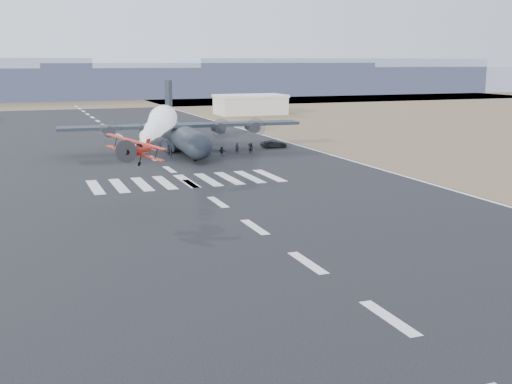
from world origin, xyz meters
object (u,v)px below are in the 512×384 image
hangar_right (250,104)px  transport_aircraft (180,133)px  crew_e (133,151)px  crew_b (251,148)px  crew_d (169,150)px  crew_a (171,153)px  crew_g (237,148)px  aerobatic_biplane (137,149)px  crew_c (249,148)px  crew_h (191,151)px  crew_f (222,151)px  support_vehicle (274,144)px

hangar_right → transport_aircraft: bearing=-119.1°
crew_e → crew_b: bearing=168.0°
hangar_right → crew_d: size_ratio=11.74×
crew_a → crew_e: (-5.41, 4.70, -0.04)m
crew_a → crew_g: (11.98, 1.32, -0.00)m
aerobatic_biplane → crew_c: size_ratio=3.59×
crew_a → crew_c: (14.11, 0.88, -0.03)m
crew_e → crew_g: size_ratio=0.96×
transport_aircraft → crew_h: size_ratio=24.56×
hangar_right → crew_d: hangar_right is taller
hangar_right → crew_e: hangar_right is taller
hangar_right → crew_f: (-34.47, -79.48, -2.21)m
transport_aircraft → crew_e: bearing=-155.0°
crew_e → crew_h: bearing=157.8°
crew_h → crew_b: bearing=158.4°
support_vehicle → crew_b: crew_b is taller
crew_c → crew_d: 13.91m
crew_b → crew_c: crew_b is taller
crew_e → aerobatic_biplane: bearing=80.3°
crew_e → crew_g: bearing=168.6°
crew_f → crew_h: 5.24m
transport_aircraft → crew_b: bearing=-31.7°
crew_e → crew_h: (9.05, -3.62, -0.02)m
aerobatic_biplane → crew_c: (26.28, 37.66, -5.87)m
crew_a → crew_b: (14.38, 0.65, -0.00)m
crew_a → hangar_right: bearing=-5.5°
transport_aircraft → crew_c: (10.42, -7.37, -2.26)m
crew_b → crew_f: size_ratio=1.16×
aerobatic_biplane → crew_d: size_ratio=3.67×
crew_g → crew_f: bearing=47.8°
crew_b → crew_e: 20.20m
aerobatic_biplane → crew_f: 42.36m
hangar_right → support_vehicle: size_ratio=4.19×
transport_aircraft → crew_c: bearing=-31.6°
crew_a → crew_c: crew_a is taller
transport_aircraft → aerobatic_biplane: bearing=-105.8°
crew_b → crew_f: crew_b is taller
crew_g → crew_h: bearing=22.2°
hangar_right → crew_e: bearing=-123.1°
crew_b → crew_f: 5.81m
crew_a → crew_e: bearing=72.2°
hangar_right → support_vehicle: bearing=-106.9°
crew_d → crew_e: size_ratio=0.99×
crew_a → crew_f: crew_a is taller
crew_d → crew_g: crew_g is taller
aerobatic_biplane → crew_a: 39.19m
crew_d → crew_f: (8.12, -4.37, -0.07)m
support_vehicle → aerobatic_biplane: bearing=147.2°
crew_h → crew_d: bearing=-62.4°
crew_e → crew_f: bearing=159.7°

